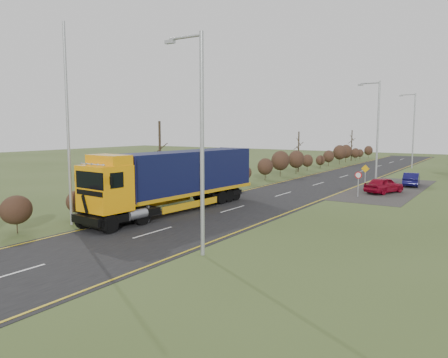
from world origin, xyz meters
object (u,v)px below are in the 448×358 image
car_blue_sedan (411,179)px  speed_sign (358,180)px  streetlight_near (200,135)px  car_red_hatchback (384,185)px  lorry (175,177)px

car_blue_sedan → speed_sign: (-2.37, -9.43, 0.77)m
streetlight_near → speed_sign: (1.13, 19.95, -3.87)m
car_blue_sedan → streetlight_near: bearing=76.7°
car_red_hatchback → speed_sign: speed_sign is taller
streetlight_near → lorry: bearing=135.7°
car_red_hatchback → streetlight_near: 23.75m
car_blue_sedan → speed_sign: speed_sign is taller
speed_sign → car_red_hatchback: bearing=68.6°
lorry → car_blue_sedan: bearing=68.3°
streetlight_near → speed_sign: streetlight_near is taller
lorry → car_red_hatchback: lorry is taller
lorry → speed_sign: lorry is taller
lorry → car_red_hatchback: (9.67, 16.08, -1.64)m
speed_sign → lorry: bearing=-123.2°
car_blue_sedan → streetlight_near: size_ratio=0.40×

